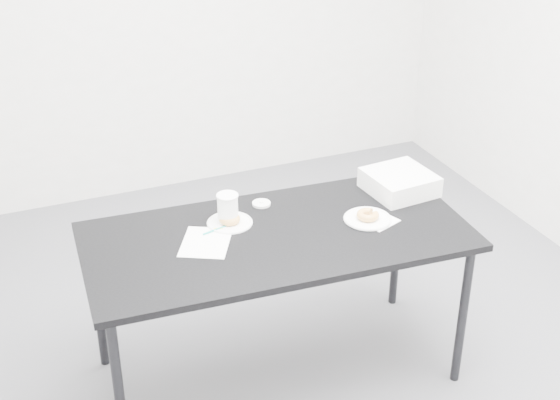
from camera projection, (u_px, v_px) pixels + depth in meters
name	position (u px, v px, depth m)	size (l,w,h in m)	color
floor	(276.00, 350.00, 3.92)	(4.00, 4.00, 0.00)	#505055
table	(277.00, 245.00, 3.45)	(1.74, 0.89, 0.77)	black
scorecard	(206.00, 242.00, 3.36)	(0.20, 0.26, 0.00)	white
logo_patch	(218.00, 229.00, 3.45)	(0.04, 0.04, 0.00)	green
pen	(214.00, 230.00, 3.44)	(0.01, 0.01, 0.12)	#0C8C82
napkin	(377.00, 220.00, 3.53)	(0.15, 0.15, 0.00)	white
plate_near	(368.00, 219.00, 3.53)	(0.22, 0.22, 0.01)	white
donut_near	(368.00, 215.00, 3.52)	(0.10, 0.10, 0.03)	#CD8441
plate_far	(230.00, 223.00, 3.50)	(0.21, 0.21, 0.01)	white
donut_far	(230.00, 219.00, 3.50)	(0.10, 0.10, 0.03)	#CD8441
coffee_cup	(228.00, 208.00, 3.48)	(0.09, 0.09, 0.14)	white
cup_lid	(261.00, 204.00, 3.66)	(0.09, 0.09, 0.01)	white
bakery_box	(399.00, 182.00, 3.76)	(0.29, 0.29, 0.10)	white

